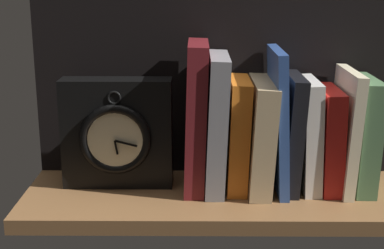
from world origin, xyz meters
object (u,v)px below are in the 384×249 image
object	(u,v)px
book_orange_pandolfini	(238,134)
book_white_catcher	(308,134)
book_maroon_dawkins	(196,117)
book_cream_twain	(345,130)
book_green_romantic	(362,134)
book_tan_shortstories	(260,135)
book_red_requiem	(328,139)
framed_clock	(117,134)
book_gray_chess	(217,123)
book_black_skeptic	(291,132)
book_blue_modern	(278,120)

from	to	relation	value
book_orange_pandolfini	book_white_catcher	distance (cm)	12.25
book_maroon_dawkins	book_cream_twain	size ratio (longest dim) A/B	1.22
book_white_catcher	book_green_romantic	distance (cm)	9.25
book_maroon_dawkins	book_cream_twain	bearing A→B (deg)	0.00
book_maroon_dawkins	book_tan_shortstories	world-z (taller)	book_maroon_dawkins
book_red_requiem	book_cream_twain	world-z (taller)	book_cream_twain
book_cream_twain	framed_clock	size ratio (longest dim) A/B	1.09
book_orange_pandolfini	book_tan_shortstories	xyz separation A→B (cm)	(3.87, 0.00, -0.16)
book_gray_chess	framed_clock	size ratio (longest dim) A/B	1.22
book_gray_chess	book_orange_pandolfini	distance (cm)	4.14
book_tan_shortstories	book_black_skeptic	size ratio (longest dim) A/B	0.95
book_gray_chess	book_blue_modern	size ratio (longest dim) A/B	0.96
book_orange_pandolfini	book_red_requiem	distance (cm)	15.69
book_black_skeptic	book_cream_twain	world-z (taller)	book_cream_twain
book_black_skeptic	book_red_requiem	distance (cm)	6.51
book_orange_pandolfini	book_red_requiem	bearing A→B (deg)	0.00
book_orange_pandolfini	book_cream_twain	bearing A→B (deg)	0.00
book_orange_pandolfini	book_green_romantic	size ratio (longest dim) A/B	0.99
book_blue_modern	book_green_romantic	world-z (taller)	book_blue_modern
book_maroon_dawkins	book_orange_pandolfini	bearing A→B (deg)	0.00
book_white_catcher	book_orange_pandolfini	bearing A→B (deg)	180.00
book_orange_pandolfini	book_red_requiem	world-z (taller)	book_orange_pandolfini
book_blue_modern	book_white_catcher	distance (cm)	5.96
book_cream_twain	book_tan_shortstories	bearing A→B (deg)	180.00
book_tan_shortstories	book_white_catcher	bearing A→B (deg)	-0.00
book_black_skeptic	framed_clock	xyz separation A→B (cm)	(-30.27, 0.46, -0.43)
book_maroon_dawkins	framed_clock	world-z (taller)	book_maroon_dawkins
book_white_catcher	book_red_requiem	size ratio (longest dim) A/B	1.09
book_black_skeptic	book_red_requiem	world-z (taller)	book_black_skeptic
book_tan_shortstories	framed_clock	world-z (taller)	framed_clock
book_black_skeptic	book_white_catcher	distance (cm)	3.02
book_cream_twain	book_green_romantic	xyz separation A→B (cm)	(2.94, 0.00, -0.68)
framed_clock	book_black_skeptic	bearing A→B (deg)	-0.88
book_blue_modern	book_cream_twain	bearing A→B (deg)	0.00
book_blue_modern	book_cream_twain	world-z (taller)	book_blue_modern
book_orange_pandolfini	book_red_requiem	size ratio (longest dim) A/B	1.09
book_white_catcher	framed_clock	size ratio (longest dim) A/B	1.00
book_white_catcher	book_green_romantic	bearing A→B (deg)	0.00
book_orange_pandolfini	book_white_catcher	world-z (taller)	same
book_gray_chess	book_tan_shortstories	bearing A→B (deg)	0.00
book_orange_pandolfini	book_white_catcher	bearing A→B (deg)	-0.00
book_maroon_dawkins	book_blue_modern	bearing A→B (deg)	0.00
book_maroon_dawkins	book_red_requiem	size ratio (longest dim) A/B	1.44
book_gray_chess	book_black_skeptic	size ratio (longest dim) A/B	1.17
book_red_requiem	book_cream_twain	xyz separation A→B (cm)	(2.89, 0.00, 1.58)
book_gray_chess	book_cream_twain	size ratio (longest dim) A/B	1.12
book_maroon_dawkins	book_gray_chess	xyz separation A→B (cm)	(3.62, 0.00, -1.07)
book_maroon_dawkins	book_green_romantic	bearing A→B (deg)	0.00
book_red_requiem	book_blue_modern	bearing A→B (deg)	180.00
book_cream_twain	framed_clock	distance (cm)	39.58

